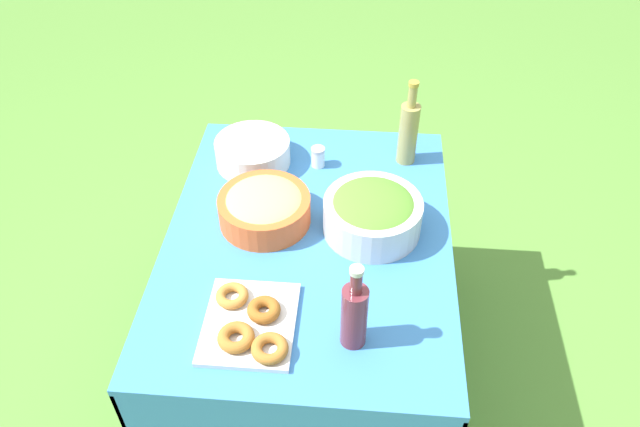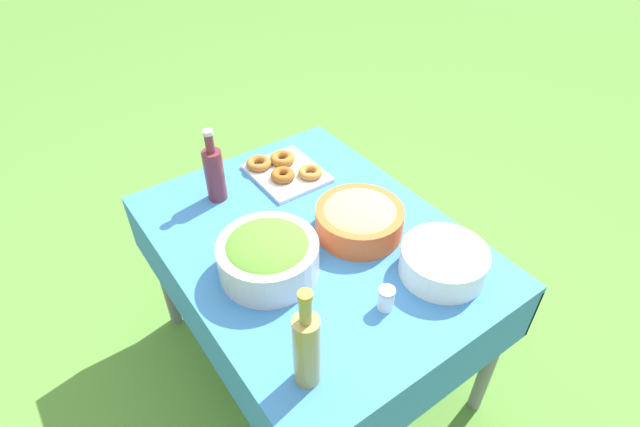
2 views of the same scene
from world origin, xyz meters
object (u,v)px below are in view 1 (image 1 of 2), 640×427
Objects in this scene: salad_bowl at (373,213)px; wine_bottle at (354,314)px; plate_stack at (253,152)px; pasta_bowl at (264,207)px; donut_platter at (250,324)px; olive_oil_bottle at (408,131)px.

salad_bowl is 0.45m from wine_bottle.
wine_bottle is at bearing 27.58° from plate_stack.
salad_bowl is 1.10× the size of wine_bottle.
salad_bowl is 0.36m from pasta_bowl.
olive_oil_bottle is (-0.82, 0.45, 0.11)m from donut_platter.
plate_stack is 0.87m from wine_bottle.
pasta_bowl is 0.92× the size of olive_oil_bottle.
donut_platter is at bearing 8.57° from plate_stack.
pasta_bowl is 0.56m from wine_bottle.
donut_platter is 0.96× the size of olive_oil_bottle.
olive_oil_bottle reaches higher than pasta_bowl.
donut_platter is at bearing 3.07° from pasta_bowl.
wine_bottle is at bearing -10.87° from olive_oil_bottle.
donut_platter is at bearing -28.84° from olive_oil_bottle.
olive_oil_bottle is at bearing 162.99° from salad_bowl.
wine_bottle is (0.77, 0.40, 0.07)m from plate_stack.
wine_bottle reaches higher than salad_bowl.
olive_oil_bottle is (-0.39, 0.12, 0.06)m from salad_bowl.
wine_bottle reaches higher than donut_platter.
pasta_bowl is at bearing -51.92° from olive_oil_bottle.
olive_oil_bottle is at bearing 128.08° from pasta_bowl.
plate_stack is at bearing -152.42° from wine_bottle.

